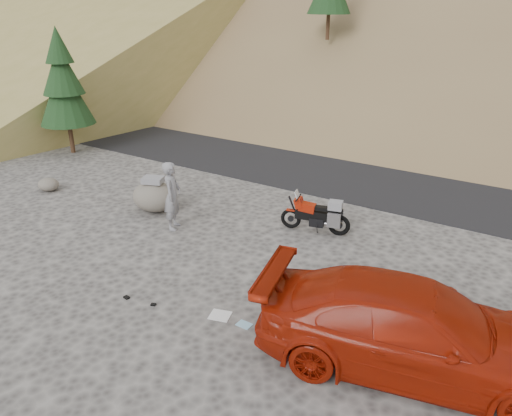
{
  "coord_description": "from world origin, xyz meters",
  "views": [
    {
      "loc": [
        6.45,
        -8.36,
        6.06
      ],
      "look_at": [
        0.01,
        1.64,
        1.0
      ],
      "focal_mm": 35.0,
      "sensor_mm": 36.0,
      "label": 1
    }
  ],
  "objects_px": {
    "man": "(175,228)",
    "red_car": "(408,365)",
    "motorcycle": "(318,215)",
    "boulder": "(154,196)"
  },
  "relations": [
    {
      "from": "motorcycle",
      "to": "red_car",
      "type": "distance_m",
      "value": 5.59
    },
    {
      "from": "red_car",
      "to": "boulder",
      "type": "relative_size",
      "value": 3.44
    },
    {
      "from": "man",
      "to": "red_car",
      "type": "xyz_separation_m",
      "value": [
        7.34,
        -2.12,
        0.0
      ]
    },
    {
      "from": "motorcycle",
      "to": "red_car",
      "type": "xyz_separation_m",
      "value": [
        3.79,
        -4.07,
        -0.5
      ]
    },
    {
      "from": "motorcycle",
      "to": "man",
      "type": "bearing_deg",
      "value": -165.07
    },
    {
      "from": "red_car",
      "to": "boulder",
      "type": "distance_m",
      "value": 9.11
    },
    {
      "from": "motorcycle",
      "to": "red_car",
      "type": "relative_size",
      "value": 0.36
    },
    {
      "from": "man",
      "to": "boulder",
      "type": "bearing_deg",
      "value": 39.93
    },
    {
      "from": "motorcycle",
      "to": "red_car",
      "type": "bearing_deg",
      "value": -60.91
    },
    {
      "from": "motorcycle",
      "to": "boulder",
      "type": "bearing_deg",
      "value": -178.82
    }
  ]
}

